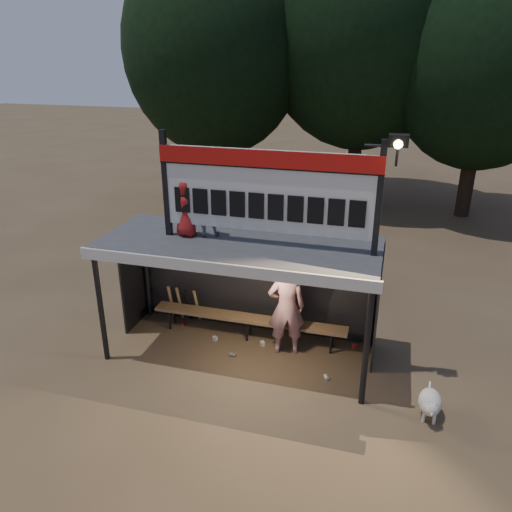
{
  "coord_description": "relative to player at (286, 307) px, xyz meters",
  "views": [
    {
      "loc": [
        2.54,
        -7.91,
        5.48
      ],
      "look_at": [
        0.2,
        0.4,
        1.9
      ],
      "focal_mm": 35.0,
      "sensor_mm": 36.0,
      "label": 1
    }
  ],
  "objects": [
    {
      "name": "scoreboard_assembly",
      "position": [
        -0.28,
        -0.28,
        2.35
      ],
      "size": [
        4.1,
        0.27,
        1.99
      ],
      "color": "black",
      "rests_on": "dugout_shelter"
    },
    {
      "name": "player",
      "position": [
        0.0,
        0.0,
        0.0
      ],
      "size": [
        0.81,
        0.65,
        1.94
      ],
      "primitive_type": "imported",
      "rotation": [
        0.0,
        0.0,
        3.43
      ],
      "color": "silver",
      "rests_on": "ground"
    },
    {
      "name": "dog",
      "position": [
        2.63,
        -1.24,
        -0.69
      ],
      "size": [
        0.36,
        0.81,
        0.49
      ],
      "color": "white",
      "rests_on": "ground"
    },
    {
      "name": "child_b",
      "position": [
        -1.84,
        -0.22,
        1.87
      ],
      "size": [
        0.58,
        0.46,
        1.04
      ],
      "primitive_type": "imported",
      "rotation": [
        0.0,
        0.0,
        2.85
      ],
      "color": "#A51B19",
      "rests_on": "dugout_shelter"
    },
    {
      "name": "tree_mid",
      "position": [
        0.16,
        11.23,
        5.2
      ],
      "size": [
        7.22,
        7.22,
        10.36
      ],
      "color": "black",
      "rests_on": "ground"
    },
    {
      "name": "litter",
      "position": [
        -0.49,
        -0.02,
        -0.93
      ],
      "size": [
        3.74,
        1.31,
        0.08
      ],
      "color": "red",
      "rests_on": "ground"
    },
    {
      "name": "tree_right",
      "position": [
        4.16,
        10.23,
        4.22
      ],
      "size": [
        6.08,
        6.08,
        8.72
      ],
      "color": "black",
      "rests_on": "ground"
    },
    {
      "name": "ground",
      "position": [
        -0.84,
        -0.27,
        -0.97
      ],
      "size": [
        80.0,
        80.0,
        0.0
      ],
      "primitive_type": "plane",
      "color": "#4F3C27",
      "rests_on": "ground"
    },
    {
      "name": "child_a",
      "position": [
        -1.51,
        -0.13,
        1.86
      ],
      "size": [
        0.61,
        0.56,
        1.02
      ],
      "primitive_type": "imported",
      "rotation": [
        0.0,
        0.0,
        3.57
      ],
      "color": "gray",
      "rests_on": "dugout_shelter"
    },
    {
      "name": "dugout_shelter",
      "position": [
        -0.84,
        -0.02,
        0.88
      ],
      "size": [
        5.1,
        2.08,
        2.32
      ],
      "color": "#3B3A3D",
      "rests_on": "ground"
    },
    {
      "name": "bench",
      "position": [
        -0.84,
        0.28,
        -0.54
      ],
      "size": [
        4.0,
        0.35,
        0.48
      ],
      "color": "olive",
      "rests_on": "ground"
    },
    {
      "name": "bats",
      "position": [
        -2.36,
        0.55,
        -0.54
      ],
      "size": [
        0.68,
        0.35,
        0.84
      ],
      "color": "#996E47",
      "rests_on": "ground"
    },
    {
      "name": "tree_left",
      "position": [
        -4.84,
        9.73,
        4.54
      ],
      "size": [
        6.46,
        6.46,
        9.27
      ],
      "color": "#312115",
      "rests_on": "ground"
    }
  ]
}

